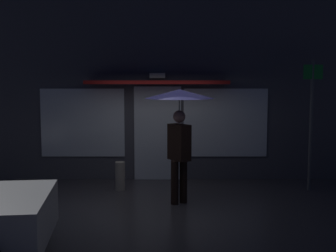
{
  "coord_description": "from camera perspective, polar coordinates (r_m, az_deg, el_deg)",
  "views": [
    {
      "loc": [
        0.24,
        -8.12,
        2.38
      ],
      "look_at": [
        0.23,
        0.14,
        1.49
      ],
      "focal_mm": 47.24,
      "sensor_mm": 36.0,
      "label": 1
    }
  ],
  "objects": [
    {
      "name": "building_facade",
      "position": [
        10.47,
        -1.24,
        4.91
      ],
      "size": [
        10.28,
        1.0,
        4.35
      ],
      "color": "#4C4C56",
      "rests_on": "ground"
    },
    {
      "name": "sidewalk_bollard",
      "position": [
        9.57,
        -6.07,
        -6.43
      ],
      "size": [
        0.21,
        0.21,
        0.61
      ],
      "primitive_type": "cylinder",
      "color": "#B2A899",
      "rests_on": "ground"
    },
    {
      "name": "street_sign_post",
      "position": [
        9.77,
        18.11,
        0.98
      ],
      "size": [
        0.4,
        0.07,
        2.77
      ],
      "color": "#595B60",
      "rests_on": "ground"
    },
    {
      "name": "person_with_umbrella",
      "position": [
        8.29,
        1.57,
        1.85
      ],
      "size": [
        1.3,
        1.3,
        2.18
      ],
      "rotation": [
        0.0,
        0.0,
        2.16
      ],
      "color": "black",
      "rests_on": "ground"
    },
    {
      "name": "ground_plane",
      "position": [
        8.47,
        -1.57,
        -10.19
      ],
      "size": [
        18.0,
        18.0,
        0.0
      ],
      "primitive_type": "plane",
      "color": "#423F44"
    }
  ]
}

